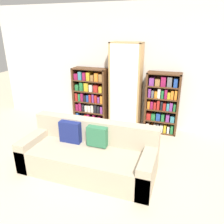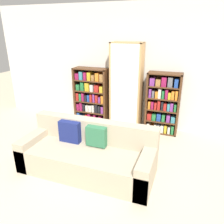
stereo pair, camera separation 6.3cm
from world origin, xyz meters
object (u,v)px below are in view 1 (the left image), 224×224
object	(u,v)px
display_cabinet	(126,87)
bookshelf_right	(162,104)
bookshelf_left	(90,97)
wine_bottle	(144,133)
couch	(89,155)

from	to	relation	value
display_cabinet	bookshelf_right	distance (m)	0.87
bookshelf_left	bookshelf_right	world-z (taller)	bookshelf_right
bookshelf_left	bookshelf_right	bearing A→B (deg)	0.00
bookshelf_left	wine_bottle	size ratio (longest dim) A/B	3.51
couch	wine_bottle	distance (m)	1.44
bookshelf_left	wine_bottle	distance (m)	1.60
wine_bottle	bookshelf_left	bearing A→B (deg)	159.03
couch	display_cabinet	xyz separation A→B (m)	(0.09, 1.82, 0.67)
couch	bookshelf_left	distance (m)	2.03
display_cabinet	bookshelf_left	bearing A→B (deg)	178.95
couch	bookshelf_left	xyz separation A→B (m)	(-0.78, 1.83, 0.36)
bookshelf_left	display_cabinet	xyz separation A→B (m)	(0.88, -0.02, 0.31)
wine_bottle	couch	bearing A→B (deg)	-116.59
couch	bookshelf_left	bearing A→B (deg)	113.08
bookshelf_left	wine_bottle	xyz separation A→B (m)	(1.43, -0.55, -0.49)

